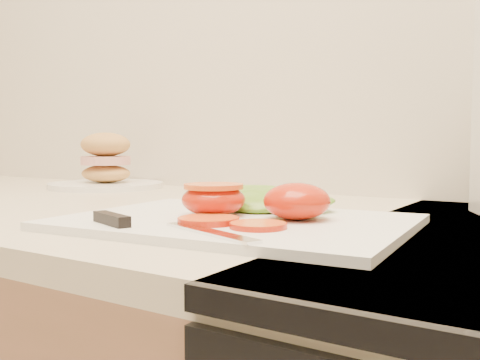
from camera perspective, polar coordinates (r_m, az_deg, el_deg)
The scene contains 9 objects.
cutting_board at distance 0.64m, azimuth -0.49°, elevation -4.52°, with size 0.40×0.29×0.01m, color white.
tomato_half_dome at distance 0.63m, azimuth 6.08°, elevation -2.26°, with size 0.08×0.08×0.04m, color red.
tomato_half_cut at distance 0.66m, azimuth -2.84°, elevation -1.96°, with size 0.08×0.08×0.04m.
tomato_slice_0 at distance 0.60m, azimuth -3.38°, elevation -4.30°, with size 0.07×0.07×0.01m, color orange.
tomato_slice_1 at distance 0.57m, azimuth 1.95°, elevation -4.85°, with size 0.06×0.06×0.01m, color orange.
lettuce_leaf_0 at distance 0.72m, azimuth 1.53°, elevation -2.09°, with size 0.15×0.10×0.03m, color #5DA22A.
lettuce_leaf_1 at distance 0.70m, azimuth 5.37°, elevation -2.32°, with size 0.12×0.08×0.03m, color #5DA22A.
knife at distance 0.57m, azimuth -9.81°, elevation -4.63°, with size 0.23×0.07×0.01m.
sandwich_plate at distance 1.21m, azimuth -14.11°, elevation 1.25°, with size 0.25×0.25×0.12m.
Camera 1 is at (0.41, 1.05, 1.03)m, focal length 40.00 mm.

